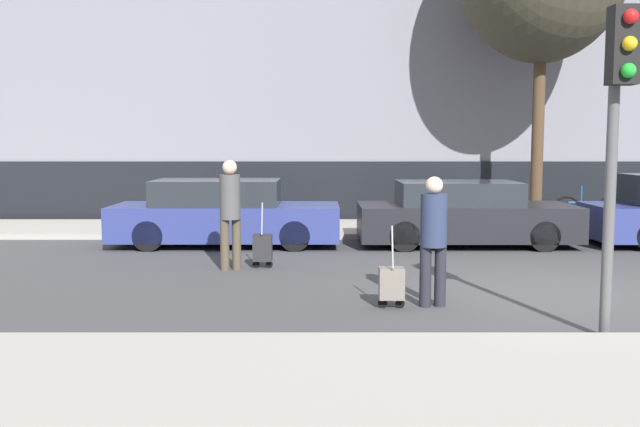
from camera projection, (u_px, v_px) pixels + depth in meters
ground_plane at (565, 293)px, 10.03m from camera, size 80.00×80.00×0.00m
sidewalk_far at (465, 229)px, 16.98m from camera, size 28.00×3.00×0.12m
parked_car_0 at (225, 215)px, 14.60m from camera, size 4.61×1.74×1.35m
parked_car_1 at (464, 215)px, 14.64m from camera, size 4.38×1.92×1.32m
pedestrian_left at (231, 207)px, 11.77m from camera, size 0.34×0.34×1.83m
trolley_left at (263, 248)px, 12.03m from camera, size 0.34×0.29×1.11m
pedestrian_right at (434, 233)px, 9.15m from camera, size 0.35×0.34×1.69m
trolley_right at (392, 283)px, 9.12m from camera, size 0.34×0.29×1.07m
traffic_light at (619, 105)px, 7.42m from camera, size 0.28×0.47×3.51m
parked_bicycle at (589, 210)px, 17.01m from camera, size 1.77×0.06×0.96m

